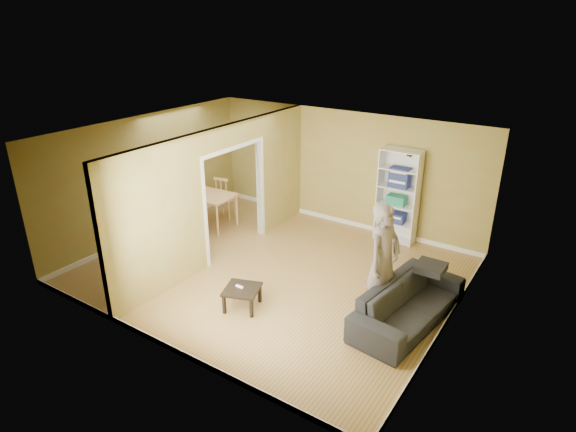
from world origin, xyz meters
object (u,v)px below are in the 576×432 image
(sofa, at_px, (409,298))
(chair_far, at_px, (225,196))
(chair_left, at_px, (184,199))
(coffee_table, at_px, (242,291))
(dining_table, at_px, (206,197))
(person, at_px, (384,252))
(bookshelf, at_px, (399,196))
(chair_near, at_px, (188,215))

(sofa, bearing_deg, chair_far, 79.41)
(sofa, bearing_deg, chair_left, 86.76)
(coffee_table, distance_m, dining_table, 3.56)
(sofa, relative_size, person, 1.02)
(person, distance_m, bookshelf, 2.94)
(sofa, distance_m, coffee_table, 2.66)
(sofa, xyz_separation_m, chair_far, (-5.16, 1.70, 0.08))
(chair_near, distance_m, chair_far, 1.27)
(coffee_table, height_order, chair_left, chair_left)
(sofa, height_order, person, person)
(sofa, relative_size, chair_far, 2.20)
(person, height_order, chair_near, person)
(sofa, bearing_deg, bookshelf, 33.09)
(dining_table, height_order, chair_left, chair_left)
(bookshelf, distance_m, chair_left, 4.94)
(coffee_table, xyz_separation_m, chair_left, (-3.55, 2.28, 0.16))
(person, bearing_deg, chair_far, 80.42)
(bookshelf, distance_m, coffee_table, 4.11)
(person, bearing_deg, chair_near, 94.96)
(person, relative_size, dining_table, 1.81)
(chair_far, bearing_deg, coffee_table, 120.96)
(dining_table, bearing_deg, chair_far, 89.29)
(coffee_table, bearing_deg, person, 29.29)
(bookshelf, height_order, coffee_table, bookshelf)
(sofa, relative_size, chair_left, 2.42)
(bookshelf, bearing_deg, coffee_table, -105.60)
(sofa, bearing_deg, dining_table, 85.94)
(chair_left, xyz_separation_m, chair_far, (0.79, 0.56, 0.05))
(bookshelf, relative_size, chair_near, 2.09)
(coffee_table, bearing_deg, chair_far, 134.19)
(sofa, height_order, chair_left, chair_left)
(chair_near, bearing_deg, chair_left, 143.45)
(person, xyz_separation_m, chair_near, (-4.68, 0.48, -0.64))
(sofa, height_order, bookshelf, bookshelf)
(dining_table, xyz_separation_m, chair_left, (-0.78, 0.07, -0.22))
(person, relative_size, chair_near, 2.33)
(chair_left, bearing_deg, sofa, 59.34)
(person, relative_size, chair_far, 2.15)
(chair_far, bearing_deg, person, 146.42)
(chair_left, bearing_deg, chair_near, 29.19)
(coffee_table, relative_size, chair_far, 0.53)
(chair_left, bearing_deg, person, 58.02)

